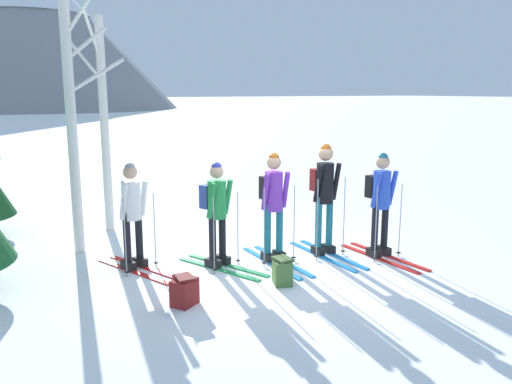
% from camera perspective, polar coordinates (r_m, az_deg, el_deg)
% --- Properties ---
extents(ground_plane, '(400.00, 400.00, 0.00)m').
position_cam_1_polar(ground_plane, '(8.35, 1.04, -7.53)').
color(ground_plane, white).
extents(skier_in_white, '(0.90, 1.65, 1.63)m').
position_cam_1_polar(skier_in_white, '(7.95, -13.43, -2.21)').
color(skier_in_white, red).
rests_on(skier_in_white, ground).
extents(skier_in_green, '(0.91, 1.60, 1.62)m').
position_cam_1_polar(skier_in_green, '(7.86, -4.37, -1.89)').
color(skier_in_green, green).
rests_on(skier_in_green, ground).
extents(skier_in_purple, '(0.61, 1.72, 1.73)m').
position_cam_1_polar(skier_in_purple, '(8.10, 1.91, -0.96)').
color(skier_in_purple, '#1E84D1').
rests_on(skier_in_purple, ground).
extents(skier_in_black, '(0.61, 1.76, 1.84)m').
position_cam_1_polar(skier_in_black, '(8.48, 7.52, -0.01)').
color(skier_in_black, '#1E84D1').
rests_on(skier_in_black, ground).
extents(skier_in_blue, '(0.61, 1.72, 1.70)m').
position_cam_1_polar(skier_in_blue, '(8.56, 13.53, -0.75)').
color(skier_in_blue, red).
rests_on(skier_in_blue, ground).
extents(birch_tree_tall, '(1.02, 0.88, 4.53)m').
position_cam_1_polar(birch_tree_tall, '(8.86, -19.54, 8.41)').
color(birch_tree_tall, silver).
rests_on(birch_tree_tall, ground).
extents(birch_tree_slender, '(0.59, 1.07, 4.06)m').
position_cam_1_polar(birch_tree_slender, '(10.18, -16.41, 7.38)').
color(birch_tree_slender, silver).
rests_on(birch_tree_slender, ground).
extents(backpack_on_snow_front, '(0.34, 0.38, 0.38)m').
position_cam_1_polar(backpack_on_snow_front, '(7.34, 2.91, -8.67)').
color(backpack_on_snow_front, '#4C7238').
rests_on(backpack_on_snow_front, ground).
extents(backpack_on_snow_beside, '(0.40, 0.38, 0.38)m').
position_cam_1_polar(backpack_on_snow_beside, '(6.71, -7.87, -10.72)').
color(backpack_on_snow_beside, maroon).
rests_on(backpack_on_snow_beside, ground).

